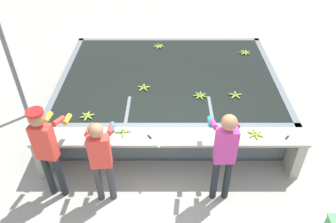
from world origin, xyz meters
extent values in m
plane|color=#A3A099|center=(0.00, 0.00, 0.00)|extent=(80.00, 80.00, 0.00)
cube|color=slate|center=(0.00, 2.20, 0.03)|extent=(4.60, 3.50, 0.06)
cube|color=slate|center=(0.00, 0.51, 0.41)|extent=(4.60, 0.12, 0.82)
cube|color=slate|center=(0.00, 3.89, 0.41)|extent=(4.60, 0.12, 0.82)
cube|color=slate|center=(-2.24, 2.20, 0.41)|extent=(0.12, 3.50, 0.82)
cube|color=slate|center=(2.24, 2.20, 0.41)|extent=(0.12, 3.50, 0.82)
cube|color=black|center=(0.00, 2.20, 0.44)|extent=(4.36, 3.26, 0.76)
cube|color=slate|center=(-0.77, 0.97, 0.41)|extent=(0.06, 0.80, 0.82)
cube|color=slate|center=(0.77, 0.97, 0.41)|extent=(0.06, 0.80, 0.82)
cube|color=#A8A393|center=(0.00, 0.23, 0.80)|extent=(4.60, 0.45, 0.05)
cube|color=#A8A393|center=(-2.20, 0.23, 0.39)|extent=(0.16, 0.41, 0.77)
cube|color=#A8A393|center=(2.20, 0.23, 0.39)|extent=(0.16, 0.41, 0.77)
cylinder|color=#1E2328|center=(-1.96, -0.27, 0.43)|extent=(0.11, 0.11, 0.87)
cylinder|color=#1E2328|center=(-1.76, -0.31, 0.43)|extent=(0.11, 0.11, 0.87)
cube|color=#DB3D33|center=(-1.86, -0.29, 1.17)|extent=(0.34, 0.22, 0.61)
sphere|color=#9E704C|center=(-1.86, -0.29, 1.63)|extent=(0.23, 0.23, 0.23)
cylinder|color=red|center=(-1.86, -0.29, 1.74)|extent=(0.25, 0.25, 0.04)
cylinder|color=#DB3D33|center=(-1.97, -0.02, 1.40)|extent=(0.13, 0.32, 0.18)
cylinder|color=gold|center=(-1.93, 0.23, 1.23)|extent=(0.12, 0.21, 0.08)
cylinder|color=#DB3D33|center=(-1.66, -0.07, 1.40)|extent=(0.13, 0.32, 0.18)
cylinder|color=gold|center=(-1.62, 0.18, 1.23)|extent=(0.12, 0.21, 0.08)
cylinder|color=#38383D|center=(-1.13, -0.40, 0.40)|extent=(0.11, 0.11, 0.79)
cylinder|color=#38383D|center=(-0.93, -0.38, 0.40)|extent=(0.11, 0.11, 0.79)
cube|color=#DB3D33|center=(-1.03, -0.39, 1.08)|extent=(0.33, 0.20, 0.56)
sphere|color=#9E704C|center=(-1.03, -0.39, 1.49)|extent=(0.22, 0.22, 0.22)
cylinder|color=#DB3D33|center=(-1.21, -0.16, 1.27)|extent=(0.11, 0.31, 0.18)
cylinder|color=teal|center=(-1.23, 0.09, 1.11)|extent=(0.10, 0.21, 0.08)
cylinder|color=#DB3D33|center=(-0.89, -0.13, 1.27)|extent=(0.11, 0.31, 0.18)
cylinder|color=teal|center=(-0.91, 0.12, 1.11)|extent=(0.10, 0.21, 0.08)
cylinder|color=#1E2328|center=(0.72, -0.37, 0.43)|extent=(0.11, 0.11, 0.86)
cylinder|color=#1E2328|center=(0.92, -0.36, 0.43)|extent=(0.11, 0.11, 0.86)
cube|color=#BC388E|center=(0.82, -0.36, 1.16)|extent=(0.33, 0.18, 0.61)
sphere|color=#9E704C|center=(0.82, -0.36, 1.61)|extent=(0.23, 0.23, 0.23)
cylinder|color=#BC388E|center=(0.65, -0.12, 1.38)|extent=(0.09, 0.31, 0.18)
cylinder|color=teal|center=(0.64, 0.13, 1.22)|extent=(0.09, 0.20, 0.08)
cylinder|color=#BC388E|center=(0.97, -0.11, 1.38)|extent=(0.09, 0.31, 0.18)
cylinder|color=teal|center=(0.96, 0.14, 1.22)|extent=(0.09, 0.20, 0.08)
ellipsoid|color=#93BC3D|center=(-0.48, 1.61, 0.84)|extent=(0.13, 0.16, 0.04)
ellipsoid|color=#93BC3D|center=(-0.46, 1.67, 0.84)|extent=(0.17, 0.08, 0.04)
ellipsoid|color=#93BC3D|center=(-0.51, 1.71, 0.84)|extent=(0.04, 0.17, 0.04)
ellipsoid|color=#93BC3D|center=(-0.56, 1.67, 0.84)|extent=(0.17, 0.09, 0.04)
ellipsoid|color=#93BC3D|center=(-0.55, 1.61, 0.84)|extent=(0.13, 0.16, 0.04)
cylinder|color=tan|center=(-0.51, 1.66, 0.87)|extent=(0.03, 0.03, 0.04)
ellipsoid|color=#75A333|center=(0.57, 1.42, 0.84)|extent=(0.14, 0.15, 0.04)
ellipsoid|color=#75A333|center=(0.55, 1.38, 0.84)|extent=(0.17, 0.04, 0.04)
ellipsoid|color=#75A333|center=(0.57, 1.34, 0.84)|extent=(0.13, 0.16, 0.04)
ellipsoid|color=#75A333|center=(0.62, 1.33, 0.84)|extent=(0.08, 0.17, 0.04)
ellipsoid|color=#75A333|center=(0.65, 1.36, 0.84)|extent=(0.17, 0.10, 0.04)
ellipsoid|color=#75A333|center=(0.65, 1.41, 0.84)|extent=(0.17, 0.11, 0.04)
ellipsoid|color=#75A333|center=(0.61, 1.44, 0.84)|extent=(0.07, 0.17, 0.04)
cylinder|color=tan|center=(0.60, 1.38, 0.87)|extent=(0.03, 0.03, 0.04)
ellipsoid|color=#8CB738|center=(1.25, 1.35, 0.84)|extent=(0.14, 0.15, 0.04)
ellipsoid|color=#8CB738|center=(1.32, 1.35, 0.84)|extent=(0.12, 0.16, 0.04)
ellipsoid|color=#8CB738|center=(1.34, 1.41, 0.84)|extent=(0.17, 0.08, 0.04)
ellipsoid|color=#8CB738|center=(1.29, 1.45, 0.84)|extent=(0.05, 0.17, 0.04)
ellipsoid|color=#8CB738|center=(1.24, 1.41, 0.84)|extent=(0.17, 0.10, 0.04)
cylinder|color=tan|center=(1.29, 1.39, 0.87)|extent=(0.03, 0.03, 0.04)
ellipsoid|color=#8CB738|center=(-0.22, 3.43, 0.84)|extent=(0.12, 0.16, 0.04)
ellipsoid|color=#8CB738|center=(-0.20, 3.47, 0.84)|extent=(0.17, 0.05, 0.04)
ellipsoid|color=#8CB738|center=(-0.21, 3.51, 0.84)|extent=(0.14, 0.15, 0.04)
ellipsoid|color=#8CB738|center=(-0.26, 3.53, 0.84)|extent=(0.06, 0.17, 0.04)
ellipsoid|color=#8CB738|center=(-0.30, 3.50, 0.84)|extent=(0.16, 0.12, 0.04)
ellipsoid|color=#8CB738|center=(-0.30, 3.45, 0.84)|extent=(0.17, 0.09, 0.04)
ellipsoid|color=#8CB738|center=(-0.27, 3.42, 0.84)|extent=(0.09, 0.17, 0.04)
cylinder|color=tan|center=(-0.25, 3.47, 0.87)|extent=(0.03, 0.03, 0.04)
ellipsoid|color=#8CB738|center=(1.74, 3.15, 0.84)|extent=(0.17, 0.06, 0.04)
ellipsoid|color=#8CB738|center=(1.76, 3.11, 0.84)|extent=(0.15, 0.14, 0.04)
ellipsoid|color=#8CB738|center=(1.80, 3.09, 0.84)|extent=(0.05, 0.17, 0.04)
ellipsoid|color=#8CB738|center=(1.84, 3.11, 0.84)|extent=(0.16, 0.13, 0.04)
ellipsoid|color=#8CB738|center=(1.85, 3.16, 0.84)|extent=(0.17, 0.08, 0.04)
ellipsoid|color=#8CB738|center=(1.82, 3.19, 0.84)|extent=(0.10, 0.17, 0.04)
ellipsoid|color=#8CB738|center=(1.77, 3.19, 0.84)|extent=(0.11, 0.17, 0.04)
cylinder|color=tan|center=(1.80, 3.14, 0.87)|extent=(0.03, 0.03, 0.04)
ellipsoid|color=#8CB738|center=(-1.52, 0.78, 0.84)|extent=(0.16, 0.13, 0.04)
ellipsoid|color=#8CB738|center=(-1.52, 0.72, 0.84)|extent=(0.17, 0.10, 0.04)
ellipsoid|color=#8CB738|center=(-1.48, 0.69, 0.84)|extent=(0.06, 0.17, 0.04)
ellipsoid|color=#8CB738|center=(-1.43, 0.71, 0.84)|extent=(0.16, 0.13, 0.04)
ellipsoid|color=#8CB738|center=(-1.42, 0.76, 0.84)|extent=(0.17, 0.10, 0.04)
ellipsoid|color=#8CB738|center=(-1.46, 0.80, 0.84)|extent=(0.06, 0.17, 0.04)
cylinder|color=tan|center=(-1.47, 0.74, 0.87)|extent=(0.03, 0.03, 0.04)
ellipsoid|color=#93BC3D|center=(-0.78, 0.37, 0.84)|extent=(0.05, 0.17, 0.04)
ellipsoid|color=#93BC3D|center=(-0.83, 0.31, 0.84)|extent=(0.17, 0.05, 0.04)
ellipsoid|color=#93BC3D|center=(-0.77, 0.26, 0.84)|extent=(0.05, 0.17, 0.04)
ellipsoid|color=#93BC3D|center=(-0.72, 0.32, 0.84)|extent=(0.17, 0.05, 0.04)
cylinder|color=tan|center=(-0.78, 0.32, 0.88)|extent=(0.03, 0.03, 0.04)
ellipsoid|color=#9EC642|center=(1.44, 0.31, 0.84)|extent=(0.04, 0.17, 0.04)
ellipsoid|color=#9EC642|center=(1.39, 0.29, 0.84)|extent=(0.17, 0.11, 0.04)
ellipsoid|color=#9EC642|center=(1.39, 0.23, 0.84)|extent=(0.16, 0.12, 0.04)
ellipsoid|color=#9EC642|center=(1.44, 0.20, 0.84)|extent=(0.04, 0.17, 0.04)
ellipsoid|color=#9EC642|center=(1.49, 0.23, 0.84)|extent=(0.17, 0.11, 0.04)
ellipsoid|color=#9EC642|center=(1.49, 0.29, 0.84)|extent=(0.16, 0.12, 0.04)
cylinder|color=tan|center=(1.44, 0.26, 0.88)|extent=(0.03, 0.03, 0.04)
cube|color=silver|center=(-0.21, 0.04, 0.83)|extent=(0.14, 0.18, 0.00)
cube|color=black|center=(-0.33, 0.20, 0.83)|extent=(0.08, 0.10, 0.02)
cube|color=silver|center=(2.08, 0.33, 0.83)|extent=(0.15, 0.17, 0.00)
cube|color=black|center=(1.95, 0.18, 0.83)|extent=(0.08, 0.09, 0.02)
cylinder|color=slate|center=(-3.11, 1.82, 1.60)|extent=(0.09, 0.09, 3.20)
camera|label=1|loc=(-0.02, -3.82, 4.50)|focal=35.00mm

